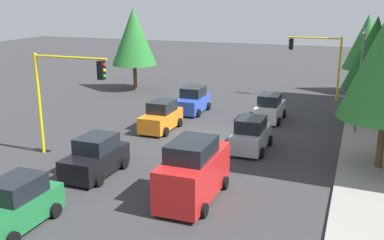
% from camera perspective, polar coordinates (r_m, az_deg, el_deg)
% --- Properties ---
extents(ground_plane, '(120.00, 120.00, 0.00)m').
position_cam_1_polar(ground_plane, '(28.62, 1.15, -2.16)').
color(ground_plane, '#353538').
extents(sidewalk_kerb, '(80.00, 4.00, 0.15)m').
position_cam_1_polar(sidewalk_kerb, '(31.92, 22.40, -1.35)').
color(sidewalk_kerb, gray).
rests_on(sidewalk_kerb, ground).
extents(lane_arrow_near, '(2.40, 1.10, 1.10)m').
position_cam_1_polar(lane_arrow_near, '(20.56, -18.15, -10.23)').
color(lane_arrow_near, silver).
rests_on(lane_arrow_near, ground).
extents(traffic_signal_far_left, '(0.36, 4.59, 5.45)m').
position_cam_1_polar(traffic_signal_far_left, '(40.16, 15.79, 8.01)').
color(traffic_signal_far_left, yellow).
rests_on(traffic_signal_far_left, ground).
extents(traffic_signal_near_right, '(0.36, 4.59, 5.73)m').
position_cam_1_polar(traffic_signal_near_right, '(25.09, -15.98, 4.28)').
color(traffic_signal_near_right, yellow).
rests_on(traffic_signal_near_right, ground).
extents(street_lamp_curbside, '(2.15, 0.28, 7.00)m').
position_cam_1_polar(street_lamp_curbside, '(29.65, 20.77, 6.09)').
color(street_lamp_curbside, slate).
rests_on(street_lamp_curbside, ground).
extents(tree_roadside_far, '(3.97, 3.97, 7.23)m').
position_cam_1_polar(tree_roadside_far, '(43.90, 21.42, 9.27)').
color(tree_roadside_far, brown).
rests_on(tree_roadside_far, ground).
extents(tree_opposite_side, '(4.24, 4.24, 7.75)m').
position_cam_1_polar(tree_opposite_side, '(42.90, -7.46, 10.52)').
color(tree_opposite_side, brown).
rests_on(tree_opposite_side, ground).
extents(tree_roadside_mid, '(4.07, 4.07, 7.43)m').
position_cam_1_polar(tree_roadside_mid, '(33.94, 22.29, 7.90)').
color(tree_roadside_mid, brown).
rests_on(tree_roadside_mid, ground).
extents(delivery_van_red, '(4.80, 2.22, 2.77)m').
position_cam_1_polar(delivery_van_red, '(19.59, 0.19, -6.64)').
color(delivery_van_red, red).
rests_on(delivery_van_red, ground).
extents(car_black, '(3.89, 2.11, 1.98)m').
position_cam_1_polar(car_black, '(22.94, -12.20, -4.67)').
color(car_black, black).
rests_on(car_black, ground).
extents(car_orange, '(3.87, 1.95, 1.98)m').
position_cam_1_polar(car_orange, '(29.96, -3.95, 0.39)').
color(car_orange, orange).
rests_on(car_orange, ground).
extents(car_white, '(3.82, 1.94, 1.98)m').
position_cam_1_polar(car_white, '(32.69, 9.92, 1.47)').
color(car_white, white).
rests_on(car_white, ground).
extents(car_silver, '(3.81, 2.01, 1.98)m').
position_cam_1_polar(car_silver, '(26.19, 7.55, -1.93)').
color(car_silver, '#B2B5BA').
rests_on(car_silver, ground).
extents(car_green, '(3.89, 2.00, 1.98)m').
position_cam_1_polar(car_green, '(18.75, -21.59, -10.13)').
color(car_green, '#1E7238').
rests_on(car_green, ground).
extents(car_blue, '(3.79, 2.05, 1.98)m').
position_cam_1_polar(car_blue, '(34.54, 0.09, 2.45)').
color(car_blue, blue).
rests_on(car_blue, ground).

